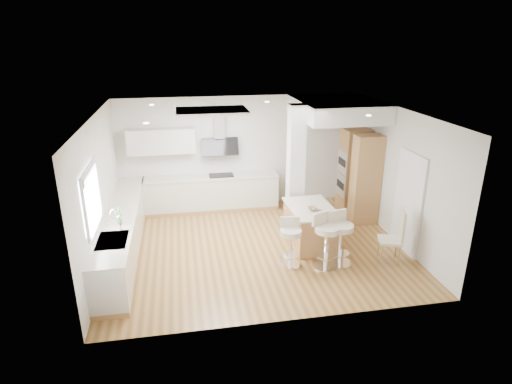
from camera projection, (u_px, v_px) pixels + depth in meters
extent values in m
plane|color=#A0733B|center=(257.00, 247.00, 8.97)|extent=(6.00, 6.00, 0.00)
cube|color=silver|center=(257.00, 247.00, 8.97)|extent=(6.00, 5.00, 0.02)
cube|color=silver|center=(239.00, 152.00, 10.79)|extent=(6.00, 0.04, 2.80)
cube|color=silver|center=(99.00, 193.00, 7.98)|extent=(0.04, 5.00, 2.80)
cube|color=silver|center=(397.00, 176.00, 8.99)|extent=(0.04, 5.00, 2.80)
cube|color=white|center=(212.00, 111.00, 8.43)|extent=(1.40, 0.95, 0.05)
cube|color=white|center=(212.00, 112.00, 8.43)|extent=(1.25, 0.80, 0.03)
cylinder|color=silver|center=(152.00, 105.00, 9.05)|extent=(0.10, 0.10, 0.02)
cylinder|color=silver|center=(146.00, 123.00, 7.21)|extent=(0.10, 0.10, 0.02)
cylinder|color=silver|center=(267.00, 102.00, 9.47)|extent=(0.10, 0.10, 0.02)
cylinder|color=silver|center=(339.00, 103.00, 9.26)|extent=(0.10, 0.10, 0.02)
cylinder|color=silver|center=(369.00, 116.00, 7.88)|extent=(0.10, 0.10, 0.02)
cube|color=white|center=(91.00, 198.00, 7.07)|extent=(0.03, 1.15, 0.95)
cube|color=white|center=(88.00, 169.00, 6.90)|extent=(0.04, 1.28, 0.06)
cube|color=white|center=(96.00, 226.00, 7.25)|extent=(0.04, 1.28, 0.06)
cube|color=white|center=(85.00, 212.00, 6.51)|extent=(0.04, 0.06, 0.95)
cube|color=white|center=(98.00, 186.00, 7.64)|extent=(0.04, 0.06, 0.95)
cube|color=#AEB2B6|center=(89.00, 173.00, 6.93)|extent=(0.03, 1.18, 0.14)
cube|color=#484038|center=(409.00, 204.00, 8.57)|extent=(0.02, 0.90, 2.00)
cube|color=white|center=(408.00, 204.00, 8.57)|extent=(0.05, 1.00, 2.10)
cube|color=tan|center=(125.00, 250.00, 8.73)|extent=(0.60, 4.50, 0.10)
cube|color=beige|center=(123.00, 231.00, 8.58)|extent=(0.60, 4.50, 0.76)
cube|color=beige|center=(121.00, 213.00, 8.44)|extent=(0.63, 4.50, 0.04)
cube|color=#B0B0B5|center=(112.00, 241.00, 7.29)|extent=(0.50, 0.75, 0.02)
cube|color=#B0B0B5|center=(111.00, 248.00, 7.14)|extent=(0.40, 0.34, 0.10)
cube|color=#B0B0B5|center=(114.00, 238.00, 7.47)|extent=(0.40, 0.34, 0.10)
cylinder|color=white|center=(120.00, 223.00, 7.52)|extent=(0.02, 0.02, 0.36)
torus|color=white|center=(115.00, 214.00, 7.44)|extent=(0.18, 0.02, 0.18)
imported|color=#4B8E48|center=(119.00, 216.00, 7.84)|extent=(0.17, 0.12, 0.33)
cube|color=tan|center=(212.00, 208.00, 10.86)|extent=(3.30, 0.60, 0.10)
cube|color=beige|center=(212.00, 192.00, 10.71)|extent=(3.30, 0.60, 0.76)
cube|color=beige|center=(211.00, 177.00, 10.57)|extent=(3.33, 0.63, 0.04)
cube|color=black|center=(221.00, 175.00, 10.60)|extent=(0.60, 0.40, 0.01)
cube|color=beige|center=(161.00, 141.00, 10.18)|extent=(1.60, 0.34, 0.60)
cube|color=#B0B0B5|center=(219.00, 124.00, 10.36)|extent=(0.25, 0.18, 0.70)
cube|color=black|center=(220.00, 147.00, 10.47)|extent=(0.90, 0.26, 0.44)
cube|color=white|center=(296.00, 167.00, 9.54)|extent=(0.35, 0.35, 2.80)
cube|color=silver|center=(337.00, 109.00, 9.71)|extent=(1.78, 2.20, 0.40)
cube|color=tan|center=(354.00, 171.00, 10.44)|extent=(0.62, 0.62, 2.10)
cube|color=tan|center=(366.00, 180.00, 9.79)|extent=(0.62, 0.40, 2.10)
cube|color=#B0B0B5|center=(342.00, 162.00, 10.30)|extent=(0.02, 0.55, 0.55)
cube|color=#B0B0B5|center=(341.00, 185.00, 10.50)|extent=(0.02, 0.55, 0.55)
cube|color=black|center=(342.00, 162.00, 10.30)|extent=(0.01, 0.45, 0.18)
cube|color=black|center=(340.00, 185.00, 10.50)|extent=(0.01, 0.45, 0.18)
cube|color=tan|center=(310.00, 226.00, 8.99)|extent=(0.85, 1.30, 0.79)
cube|color=beige|center=(311.00, 208.00, 8.85)|extent=(0.93, 1.38, 0.04)
imported|color=gray|center=(313.00, 209.00, 8.71)|extent=(0.24, 0.24, 0.06)
sphere|color=#BF6116|center=(315.00, 208.00, 8.71)|extent=(0.07, 0.07, 0.06)
sphere|color=#BF6116|center=(311.00, 208.00, 8.72)|extent=(0.07, 0.07, 0.06)
sphere|color=olive|center=(314.00, 209.00, 8.67)|extent=(0.07, 0.07, 0.06)
cylinder|color=white|center=(290.00, 264.00, 8.26)|extent=(0.48, 0.48, 0.03)
cylinder|color=white|center=(290.00, 249.00, 8.15)|extent=(0.08, 0.08, 0.63)
cylinder|color=white|center=(290.00, 255.00, 8.19)|extent=(0.37, 0.37, 0.01)
cylinder|color=beige|center=(291.00, 232.00, 8.03)|extent=(0.46, 0.46, 0.10)
cube|color=beige|center=(290.00, 222.00, 8.12)|extent=(0.37, 0.10, 0.21)
cylinder|color=white|center=(325.00, 266.00, 8.20)|extent=(0.64, 0.64, 0.03)
cylinder|color=white|center=(326.00, 249.00, 8.08)|extent=(0.10, 0.10, 0.72)
cylinder|color=white|center=(326.00, 256.00, 8.12)|extent=(0.50, 0.50, 0.02)
cylinder|color=beige|center=(327.00, 229.00, 7.93)|extent=(0.61, 0.61, 0.11)
cube|color=beige|center=(321.00, 218.00, 8.01)|extent=(0.40, 0.23, 0.24)
cylinder|color=white|center=(339.00, 263.00, 8.31)|extent=(0.58, 0.58, 0.03)
cylinder|color=white|center=(340.00, 246.00, 8.19)|extent=(0.09, 0.09, 0.70)
cylinder|color=white|center=(340.00, 253.00, 8.23)|extent=(0.45, 0.45, 0.02)
cylinder|color=beige|center=(342.00, 227.00, 8.05)|extent=(0.55, 0.55, 0.11)
cube|color=beige|center=(337.00, 216.00, 8.14)|extent=(0.41, 0.15, 0.24)
cube|color=beige|center=(390.00, 241.00, 8.28)|extent=(0.53, 0.53, 0.06)
cube|color=beige|center=(402.00, 227.00, 8.15)|extent=(0.16, 0.39, 0.67)
cylinder|color=tan|center=(381.00, 255.00, 8.22)|extent=(0.04, 0.04, 0.41)
cylinder|color=tan|center=(379.00, 247.00, 8.54)|extent=(0.04, 0.04, 0.41)
cylinder|color=tan|center=(399.00, 256.00, 8.18)|extent=(0.04, 0.04, 0.41)
cylinder|color=tan|center=(396.00, 248.00, 8.50)|extent=(0.04, 0.04, 0.41)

